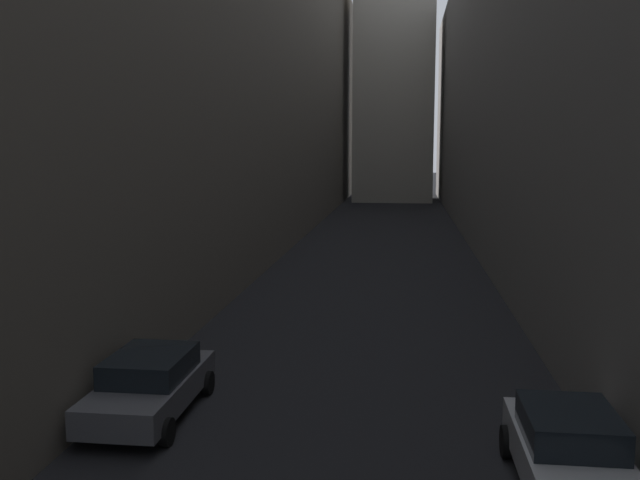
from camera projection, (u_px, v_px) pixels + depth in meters
name	position (u px, v px, depth m)	size (l,w,h in m)	color
ground_plane	(377.00, 266.00, 36.28)	(264.00, 264.00, 0.00)	black
building_block_left	(188.00, 40.00, 37.90)	(10.23, 108.00, 24.17)	#60594F
building_block_right	(636.00, 61.00, 35.23)	(15.12, 108.00, 21.12)	slate
parked_car_left_far	(150.00, 384.00, 15.95)	(2.07, 4.46, 1.48)	#4C4C51
parked_car_right_far	(569.00, 453.00, 12.28)	(1.95, 4.28, 1.57)	#B7B7BC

